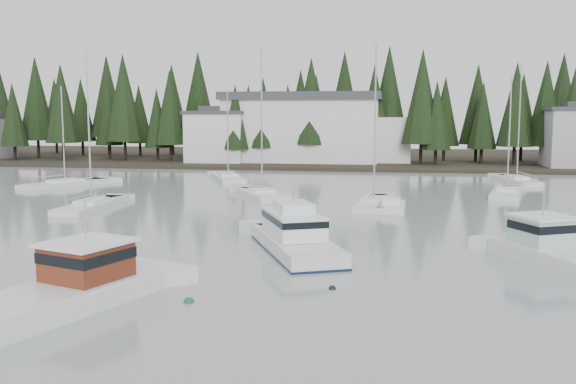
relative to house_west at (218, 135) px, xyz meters
name	(u,v)px	position (x,y,z in m)	size (l,w,h in m)	color
ground	(99,355)	(18.00, -79.00, -4.65)	(260.00, 260.00, 0.00)	gray
far_shore_land	(341,159)	(18.00, 18.00, -4.65)	(240.00, 54.00, 1.00)	black
conifer_treeline	(335,163)	(18.00, 7.00, -4.65)	(200.00, 22.00, 20.00)	black
house_west	(218,135)	(0.00, 0.00, 0.00)	(9.54, 7.42, 8.75)	silver
harbor_inn	(315,128)	(15.04, 3.34, 1.12)	(29.50, 11.50, 10.90)	silver
lobster_boat_brown	(58,296)	(14.06, -74.50, -4.09)	(7.14, 10.64, 4.99)	silver
cabin_cruiser_center	(295,240)	(21.93, -61.89, -3.99)	(7.07, 10.73, 4.43)	silver
lobster_boat_teal	(558,256)	(36.14, -63.36, -4.07)	(6.71, 9.21, 4.88)	silver
sailboat_2	(507,195)	(38.65, -32.48, -4.59)	(4.75, 9.88, 12.13)	silver
sailboat_3	(262,196)	(14.94, -37.59, -4.57)	(6.81, 8.95, 14.93)	silver
sailboat_5	(517,182)	(41.86, -19.69, -4.58)	(4.36, 10.61, 14.33)	silver
sailboat_6	(374,205)	(25.87, -42.29, -4.57)	(3.30, 9.78, 14.46)	silver
sailboat_8	(92,207)	(2.14, -47.49, -4.58)	(2.75, 9.96, 14.23)	silver
sailboat_9	(65,186)	(-8.68, -32.03, -4.60)	(7.02, 10.79, 11.56)	silver
sailboat_11	(228,179)	(7.49, -22.08, -4.60)	(6.75, 10.64, 11.50)	silver
runabout_1	(391,209)	(27.40, -44.49, -4.52)	(2.42, 5.21, 1.42)	silver
mooring_buoy_green	(189,302)	(19.03, -72.71, -4.65)	(0.46, 0.46, 0.46)	#145933
mooring_buoy_dark	(332,289)	(24.86, -69.62, -4.65)	(0.34, 0.34, 0.34)	black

